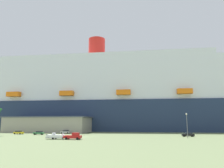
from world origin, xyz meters
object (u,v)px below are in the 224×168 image
Objects in this scene: cruise_ship at (147,99)px; parked_car_green_wagon at (39,133)px; parked_car_white_van at (65,132)px; parked_car_yellow_taxi at (19,132)px; street_lamp at (187,122)px; pickup_truck at (73,136)px; parked_car_black_coupe at (188,134)px; small_boat_on_trailer at (57,136)px.

parked_car_green_wagon is at bearing -137.33° from cruise_ship.
parked_car_green_wagon is (-8.28, -10.64, -0.00)m from parked_car_white_van.
parked_car_yellow_taxi is 11.01m from parked_car_green_wagon.
parked_car_green_wagon is at bearing 170.24° from street_lamp.
cruise_ship reaches higher than pickup_truck.
street_lamp is at bearing -9.76° from parked_car_green_wagon.
pickup_truck is (-24.90, -67.39, -18.51)m from cruise_ship.
pickup_truck is 40.05m from street_lamp.
street_lamp is 9.10m from parked_car_black_coupe.
pickup_truck is at bearing -110.28° from cruise_ship.
small_boat_on_trailer is (-30.52, -67.14, -18.60)m from cruise_ship.
small_boat_on_trailer is at bearing -73.59° from parked_car_white_van.
parked_car_green_wagon is (-63.13, 2.99, -0.00)m from parked_car_black_coupe.
parked_car_black_coupe is at bearing -2.72° from parked_car_green_wagon.
small_boat_on_trailer is 49.11m from parked_car_black_coupe.
small_boat_on_trailer is 45.35m from street_lamp.
parked_car_green_wagon is at bearing 177.28° from parked_car_black_coupe.
pickup_truck reaches higher than parked_car_yellow_taxi.
parked_car_green_wagon is (-18.02, 22.40, -0.13)m from small_boat_on_trailer.
street_lamp is 57.54m from parked_car_white_van.
street_lamp is at bearing -9.75° from parked_car_yellow_taxi.
street_lamp is 1.92× the size of parked_car_yellow_taxi.
small_boat_on_trailer is at bearing -40.04° from parked_car_yellow_taxi.
parked_car_black_coupe is 1.04× the size of parked_car_white_van.
pickup_truck is 1.27× the size of parked_car_white_van.
small_boat_on_trailer is 0.92× the size of street_lamp.
parked_car_yellow_taxi is at bearing 139.96° from small_boat_on_trailer.
small_boat_on_trailer is (-5.62, 0.25, -0.08)m from pickup_truck.
cruise_ship is 61.91× the size of parked_car_yellow_taxi.
parked_car_black_coupe is (39.49, 19.66, -0.21)m from pickup_truck.
parked_car_yellow_taxi is (-34.49, 24.51, -0.21)m from pickup_truck.
cruise_ship reaches higher than parked_car_green_wagon.
street_lamp is (37.92, 12.06, 4.55)m from pickup_truck.
parked_car_white_van is 0.95× the size of parked_car_green_wagon.
small_boat_on_trailer is 37.71m from parked_car_yellow_taxi.
pickup_truck is 32.74m from parked_car_green_wagon.
parked_car_yellow_taxi is (-19.14, -8.79, -0.00)m from parked_car_white_van.
parked_car_black_coupe is (45.11, 19.41, -0.13)m from small_boat_on_trailer.
cruise_ship is at bearing 65.56° from small_boat_on_trailer.
street_lamp is 1.86× the size of parked_car_black_coupe.
cruise_ship is 58.52m from street_lamp.
street_lamp is at bearing -76.76° from cruise_ship.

